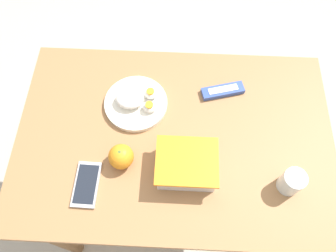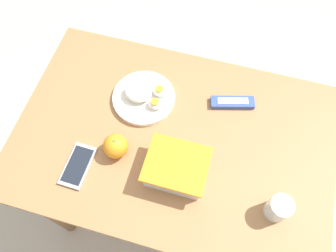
{
  "view_description": "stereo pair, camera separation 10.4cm",
  "coord_description": "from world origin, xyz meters",
  "px_view_note": "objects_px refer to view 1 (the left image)",
  "views": [
    {
      "loc": [
        0.0,
        0.44,
        1.73
      ],
      "look_at": [
        0.02,
        -0.02,
        0.8
      ],
      "focal_mm": 35.0,
      "sensor_mm": 36.0,
      "label": 1
    },
    {
      "loc": [
        -0.1,
        0.42,
        1.73
      ],
      "look_at": [
        0.02,
        -0.02,
        0.8
      ],
      "focal_mm": 35.0,
      "sensor_mm": 36.0,
      "label": 2
    }
  ],
  "objects_px": {
    "orange_fruit": "(122,157)",
    "food_container": "(187,165)",
    "cell_phone": "(87,184)",
    "rice_plate": "(136,102)",
    "drinking_glass": "(292,182)",
    "candy_bar": "(223,91)"
  },
  "relations": [
    {
      "from": "orange_fruit",
      "to": "food_container",
      "type": "bearing_deg",
      "value": 175.18
    },
    {
      "from": "cell_phone",
      "to": "orange_fruit",
      "type": "bearing_deg",
      "value": -140.87
    },
    {
      "from": "rice_plate",
      "to": "food_container",
      "type": "bearing_deg",
      "value": 128.24
    },
    {
      "from": "orange_fruit",
      "to": "drinking_glass",
      "type": "xyz_separation_m",
      "value": [
        -0.5,
        0.05,
        0.0
      ]
    },
    {
      "from": "drinking_glass",
      "to": "rice_plate",
      "type": "bearing_deg",
      "value": -28.32
    },
    {
      "from": "food_container",
      "to": "candy_bar",
      "type": "relative_size",
      "value": 1.21
    },
    {
      "from": "orange_fruit",
      "to": "candy_bar",
      "type": "xyz_separation_m",
      "value": [
        -0.32,
        -0.27,
        -0.03
      ]
    },
    {
      "from": "orange_fruit",
      "to": "candy_bar",
      "type": "relative_size",
      "value": 0.51
    },
    {
      "from": "candy_bar",
      "to": "drinking_glass",
      "type": "distance_m",
      "value": 0.37
    },
    {
      "from": "orange_fruit",
      "to": "candy_bar",
      "type": "distance_m",
      "value": 0.42
    },
    {
      "from": "food_container",
      "to": "cell_phone",
      "type": "xyz_separation_m",
      "value": [
        0.3,
        0.06,
        -0.03
      ]
    },
    {
      "from": "rice_plate",
      "to": "orange_fruit",
      "type": "bearing_deg",
      "value": 83.37
    },
    {
      "from": "candy_bar",
      "to": "drinking_glass",
      "type": "relative_size",
      "value": 1.89
    },
    {
      "from": "candy_bar",
      "to": "orange_fruit",
      "type": "bearing_deg",
      "value": 40.21
    },
    {
      "from": "orange_fruit",
      "to": "rice_plate",
      "type": "xyz_separation_m",
      "value": [
        -0.02,
        -0.2,
        -0.02
      ]
    },
    {
      "from": "food_container",
      "to": "drinking_glass",
      "type": "bearing_deg",
      "value": 172.94
    },
    {
      "from": "candy_bar",
      "to": "cell_phone",
      "type": "distance_m",
      "value": 0.54
    },
    {
      "from": "drinking_glass",
      "to": "food_container",
      "type": "bearing_deg",
      "value": -7.06
    },
    {
      "from": "candy_bar",
      "to": "cell_phone",
      "type": "xyz_separation_m",
      "value": [
        0.42,
        0.35,
        -0.0
      ]
    },
    {
      "from": "cell_phone",
      "to": "drinking_glass",
      "type": "relative_size",
      "value": 1.77
    },
    {
      "from": "food_container",
      "to": "cell_phone",
      "type": "relative_size",
      "value": 1.29
    },
    {
      "from": "orange_fruit",
      "to": "cell_phone",
      "type": "distance_m",
      "value": 0.13
    }
  ]
}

